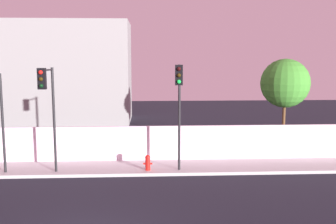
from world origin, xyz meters
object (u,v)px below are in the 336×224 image
object	(u,v)px
fire_hydrant	(148,162)
traffic_light_center	(48,98)
roadside_tree_midleft	(285,83)
traffic_light_right	(179,95)

from	to	relation	value
fire_hydrant	traffic_light_center	bearing A→B (deg)	-170.72
fire_hydrant	roadside_tree_midleft	bearing A→B (deg)	22.21
traffic_light_right	fire_hydrant	bearing A→B (deg)	162.14
fire_hydrant	roadside_tree_midleft	distance (m)	8.99
traffic_light_center	roadside_tree_midleft	bearing A→B (deg)	17.69
traffic_light_center	fire_hydrant	bearing A→B (deg)	9.28
traffic_light_right	roadside_tree_midleft	bearing A→B (deg)	30.08
traffic_light_right	fire_hydrant	xyz separation A→B (m)	(-1.45, 0.47, -3.24)
traffic_light_right	roadside_tree_midleft	size ratio (longest dim) A/B	0.92
traffic_light_right	traffic_light_center	bearing A→B (deg)	-177.55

